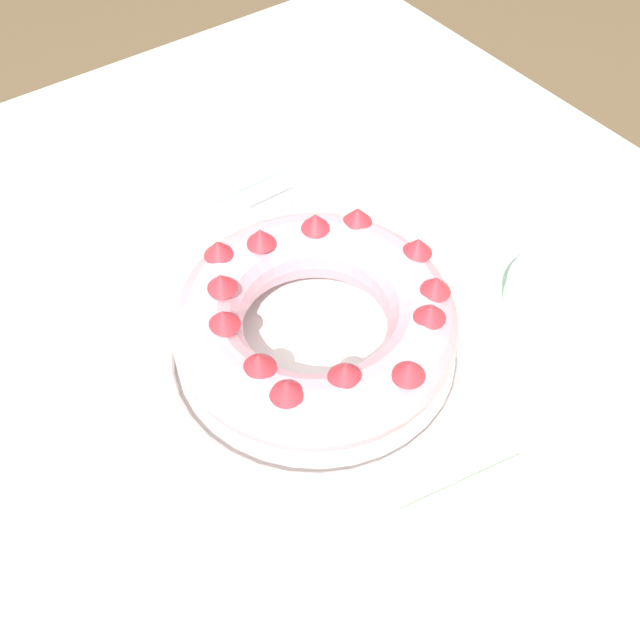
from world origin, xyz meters
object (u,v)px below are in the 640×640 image
Objects in this scene: serving_knife at (182,209)px; fork at (221,213)px; cake_knife at (214,234)px; napkin at (520,572)px; serving_dish at (320,350)px; bundt_cake at (320,319)px; side_bowl at (569,299)px.

fork is at bearing 50.89° from serving_knife.
napkin is (0.48, -0.00, -0.00)m from cake_knife.
serving_knife reaches higher than napkin.
serving_dish reaches higher than fork.
serving_dish is at bearing -179.24° from napkin.
serving_knife is (-0.27, -0.01, -0.06)m from bundt_cake.
bundt_cake reaches higher than napkin.
fork is 0.50m from napkin.
bundt_cake is at bearing -6.14° from fork.
side_bowl is at bearing 125.21° from napkin.
serving_knife is (-0.03, -0.03, 0.00)m from fork.
cake_knife is 1.53× the size of side_bowl.
bundt_cake is 1.22× the size of fork.
serving_dish is at bearing 4.96° from cake_knife.
napkin is at bearing 6.47° from serving_knife.
serving_knife is at bearing -178.82° from bundt_cake.
serving_dish is at bearing 6.68° from serving_knife.
serving_dish is 0.24m from fork.
bundt_cake reaches higher than fork.
fork is 0.89× the size of serving_knife.
fork is at bearing 173.12° from bundt_cake.
serving_knife is 0.44m from side_bowl.
bundt_cake is at bearing 31.66° from serving_dish.
side_bowl is at bearing 33.71° from fork.
serving_dish is 1.36× the size of fork.
bundt_cake is 0.27m from serving_knife.
cake_knife is at bearing -142.06° from side_bowl.
serving_dish is 0.05m from bundt_cake.
bundt_cake reaches higher than serving_dish.
side_bowl reaches higher than cake_knife.
cake_knife reaches higher than fork.
serving_knife is 0.06m from cake_knife.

